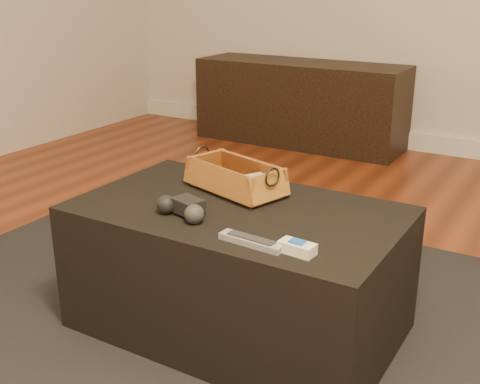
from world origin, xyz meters
The scene contains 11 objects.
floor centered at (0.00, 0.00, -0.01)m, with size 5.00×5.50×0.01m, color brown.
baseboard centered at (0.00, 2.73, 0.06)m, with size 5.00×0.04×0.12m, color white.
media_cabinet centered at (-0.97, 2.51, 0.28)m, with size 1.43×0.45×0.56m, color black.
area_rug centered at (-0.11, 0.19, 0.01)m, with size 2.60×2.00×0.01m, color black.
ottoman centered at (-0.11, 0.24, 0.22)m, with size 1.00×0.60×0.42m, color black.
tv_remote centered at (-0.22, 0.36, 0.45)m, with size 0.18×0.04×0.02m, color black.
cloth_bundle centered at (-0.10, 0.37, 0.47)m, with size 0.10×0.07×0.05m, color #C4B188.
wicker_basket centered at (-0.20, 0.37, 0.47)m, with size 0.38×0.27×0.12m.
game_controller centered at (-0.21, 0.09, 0.46)m, with size 0.18×0.12×0.06m.
silver_remote centered at (0.06, 0.03, 0.44)m, with size 0.19×0.06×0.02m.
cream_gadget centered at (0.19, 0.04, 0.45)m, with size 0.10×0.06×0.03m.
Camera 1 is at (0.78, -1.24, 1.10)m, focal length 45.00 mm.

